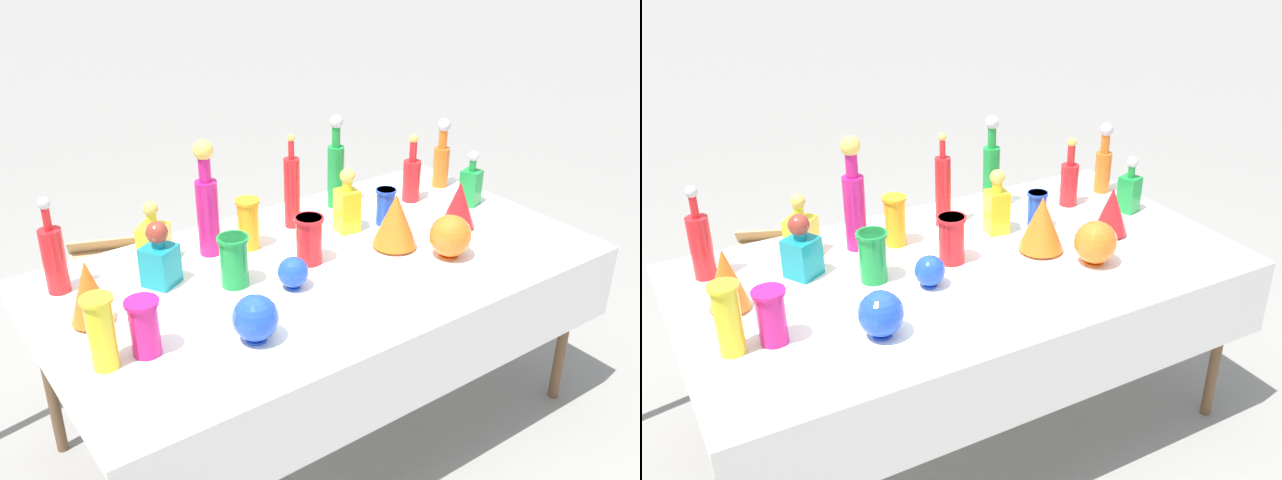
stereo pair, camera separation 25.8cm
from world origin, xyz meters
TOP-DOWN VIEW (x-y plane):
  - ground_plane at (0.00, 0.00)m, footprint 40.00×40.00m
  - display_table at (0.00, -0.04)m, footprint 2.09×1.14m
  - tall_bottle_0 at (-0.86, 0.37)m, footprint 0.08×0.08m
  - tall_bottle_1 at (0.92, 0.31)m, footprint 0.07×0.07m
  - tall_bottle_2 at (0.37, 0.40)m, footprint 0.07×0.07m
  - tall_bottle_3 at (0.10, 0.34)m, footprint 0.07×0.07m
  - tall_bottle_4 at (0.69, 0.26)m, footprint 0.08×0.08m
  - tall_bottle_5 at (-0.30, 0.32)m, footprint 0.08×0.08m
  - square_decanter_0 at (-0.55, 0.21)m, footprint 0.15×0.15m
  - square_decanter_1 at (0.26, 0.17)m, footprint 0.10×0.10m
  - square_decanter_2 at (0.87, 0.07)m, footprint 0.10×0.10m
  - square_decanter_3 at (-0.50, 0.37)m, footprint 0.15×0.15m
  - slender_vase_0 at (0.43, 0.13)m, footprint 0.09×0.09m
  - slender_vase_1 at (-0.76, -0.16)m, footprint 0.11×0.11m
  - slender_vase_2 at (-0.34, 0.05)m, footprint 0.11×0.11m
  - slender_vase_3 at (-0.89, -0.16)m, footprint 0.10×0.10m
  - slender_vase_4 at (-0.15, 0.27)m, footprint 0.10×0.10m
  - slender_vase_5 at (-0.03, 0.03)m, footprint 0.11×0.11m
  - fluted_vase_0 at (-0.84, 0.10)m, footprint 0.14×0.14m
  - fluted_vase_1 at (0.32, -0.05)m, footprint 0.18×0.18m
  - fluted_vase_2 at (0.65, -0.07)m, footprint 0.14×0.14m
  - round_bowl_0 at (-0.46, -0.30)m, footprint 0.15×0.15m
  - round_bowl_1 at (-0.18, -0.09)m, footprint 0.11×0.11m
  - round_bowl_2 at (0.44, -0.24)m, footprint 0.16×0.16m
  - price_tag_left at (-0.14, -0.48)m, footprint 0.06×0.03m
  - cardboard_box_behind_left at (-0.34, 1.24)m, footprint 0.60×0.47m
  - cardboard_box_behind_right at (0.49, 1.10)m, footprint 0.58×0.46m

SIDE VIEW (x-z plane):
  - ground_plane at x=0.00m, z-range 0.00..0.00m
  - cardboard_box_behind_right at x=0.49m, z-range -0.04..0.30m
  - cardboard_box_behind_left at x=-0.34m, z-range -0.04..0.40m
  - display_table at x=0.00m, z-range 0.33..1.09m
  - price_tag_left at x=-0.14m, z-range 0.76..0.80m
  - round_bowl_1 at x=-0.18m, z-range 0.76..0.88m
  - round_bowl_0 at x=-0.46m, z-range 0.76..0.92m
  - slender_vase_0 at x=0.43m, z-range 0.77..0.92m
  - round_bowl_2 at x=0.44m, z-range 0.76..0.93m
  - square_decanter_3 at x=-0.50m, z-range 0.73..0.98m
  - square_decanter_2 at x=0.87m, z-range 0.73..0.98m
  - slender_vase_1 at x=-0.76m, z-range 0.77..0.95m
  - slender_vase_5 at x=-0.03m, z-range 0.77..0.95m
  - slender_vase_2 at x=-0.34m, z-range 0.77..0.96m
  - square_decanter_0 at x=-0.55m, z-range 0.74..0.99m
  - fluted_vase_2 at x=0.65m, z-range 0.76..0.97m
  - slender_vase_4 at x=-0.15m, z-range 0.77..0.97m
  - tall_bottle_4 at x=0.69m, z-range 0.72..1.03m
  - fluted_vase_1 at x=0.32m, z-range 0.76..0.99m
  - fluted_vase_0 at x=-0.84m, z-range 0.76..0.99m
  - square_decanter_1 at x=0.26m, z-range 0.74..1.01m
  - slender_vase_3 at x=-0.89m, z-range 0.77..1.00m
  - tall_bottle_0 at x=-0.86m, z-range 0.72..1.08m
  - tall_bottle_1 at x=0.92m, z-range 0.74..1.07m
  - tall_bottle_3 at x=0.10m, z-range 0.72..1.12m
  - tall_bottle_2 at x=0.37m, z-range 0.73..1.15m
  - tall_bottle_5 at x=-0.30m, z-range 0.74..1.20m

